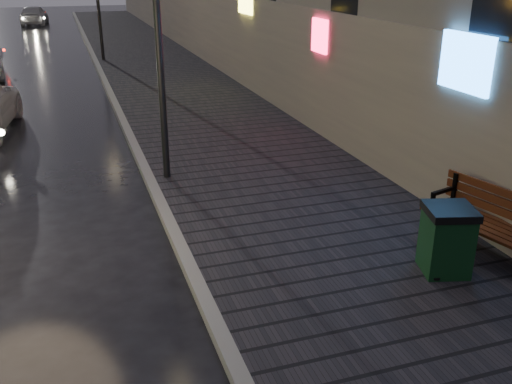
# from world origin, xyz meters

# --- Properties ---
(sidewalk) EXTENTS (4.60, 58.00, 0.15)m
(sidewalk) POSITION_xyz_m (3.90, 21.00, 0.07)
(sidewalk) COLOR black
(sidewalk) RESTS_ON ground
(curb) EXTENTS (0.20, 58.00, 0.15)m
(curb) POSITION_xyz_m (1.50, 21.00, 0.07)
(curb) COLOR slate
(curb) RESTS_ON ground
(lamp_near) EXTENTS (0.36, 0.36, 5.28)m
(lamp_near) POSITION_xyz_m (1.85, 6.00, 3.49)
(lamp_near) COLOR black
(lamp_near) RESTS_ON sidewalk
(bench) EXTENTS (1.15, 2.09, 1.02)m
(bench) POSITION_xyz_m (5.87, 1.17, 0.66)
(bench) COLOR black
(bench) RESTS_ON sidewalk
(trash_bin) EXTENTS (0.80, 0.80, 0.99)m
(trash_bin) POSITION_xyz_m (4.90, 0.89, 0.65)
(trash_bin) COLOR black
(trash_bin) RESTS_ON sidewalk
(car_far) EXTENTS (2.07, 4.19, 1.37)m
(car_far) POSITION_xyz_m (-1.50, 41.15, 0.69)
(car_far) COLOR #A2A3AA
(car_far) RESTS_ON ground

